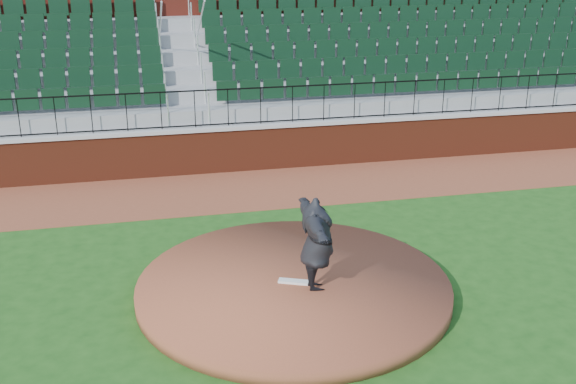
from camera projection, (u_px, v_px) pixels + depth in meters
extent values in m
plane|color=#1C4C15|center=(305.00, 283.00, 13.18)|extent=(90.00, 90.00, 0.00)
cube|color=brown|center=(256.00, 188.00, 18.13)|extent=(34.00, 3.20, 0.01)
cube|color=maroon|center=(245.00, 149.00, 19.39)|extent=(34.00, 0.35, 1.20)
cube|color=#B7B7B7|center=(245.00, 126.00, 19.16)|extent=(34.00, 0.45, 0.10)
cube|color=maroon|center=(218.00, 43.00, 23.71)|extent=(34.00, 0.50, 5.50)
cylinder|color=brown|center=(293.00, 287.00, 12.76)|extent=(5.72, 5.72, 0.25)
cube|color=white|center=(296.00, 282.00, 12.66)|extent=(0.64, 0.39, 0.04)
imported|color=black|center=(317.00, 244.00, 12.18)|extent=(0.71, 2.16, 1.73)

